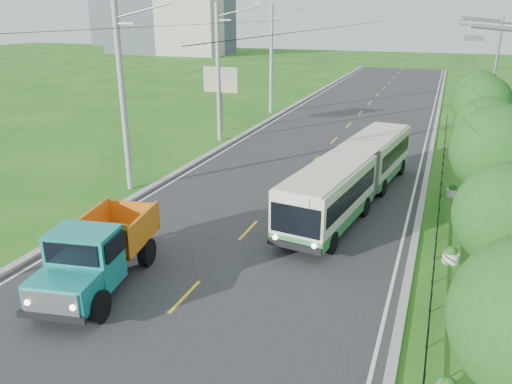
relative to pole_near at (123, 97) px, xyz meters
The scene contains 24 objects.
ground 13.24m from the pole_near, 47.45° to the right, with size 240.00×240.00×0.00m, color #1E5915.
road 14.67m from the pole_near, 53.09° to the left, with size 14.00×120.00×0.02m, color #28282B.
curb_left 12.14m from the pole_near, 84.48° to the left, with size 0.40×120.00×0.15m, color #9E9E99.
curb_right 19.60m from the pole_near, 35.52° to the left, with size 0.30×120.00×0.10m, color #9E9E99.
edge_line_left 12.22m from the pole_near, 81.66° to the left, with size 0.12×120.00×0.00m, color silver.
edge_line_right 19.21m from the pole_near, 36.41° to the left, with size 0.12×120.00×0.00m, color silver.
centre_dash 13.23m from the pole_near, 47.45° to the right, with size 0.12×2.20×0.00m, color yellow.
railing_right 17.68m from the pole_near, 17.09° to the left, with size 0.04×40.00×0.60m, color black.
pole_near is the anchor object (origin of this frame).
pole_mid 12.00m from the pole_near, 90.00° to the left, with size 3.51×0.32×10.00m.
pole_far 24.00m from the pole_near, 90.00° to the left, with size 3.51×0.32×10.00m.
tree_second 19.44m from the pole_near, 20.74° to the right, with size 3.18×3.26×5.30m.
tree_third 18.17m from the pole_near, ahead, with size 3.60×3.62×6.00m.
tree_fourth 18.89m from the pole_near, 15.84° to the left, with size 3.24×3.31×5.40m.
tree_fifth 21.31m from the pole_near, 31.59° to the left, with size 3.48×3.52×5.80m.
tree_back 24.98m from the pole_near, 43.41° to the left, with size 3.30×3.36×5.50m.
streetlight_mid 19.56m from the pole_near, 14.81° to the left, with size 3.02×0.20×9.07m.
streetlight_far 26.80m from the pole_near, 45.14° to the left, with size 3.02×0.20×9.07m.
planter_near 17.79m from the pole_near, 10.09° to the right, with size 0.64×0.64×0.67m.
planter_mid 18.23m from the pole_near, 16.52° to the left, with size 0.64×0.64×0.67m.
planter_far 21.83m from the pole_near, 37.63° to the left, with size 0.64×0.64×0.67m.
billboard_left 15.10m from the pole_near, 94.72° to the left, with size 3.00×0.20×5.20m.
bus 12.66m from the pole_near, ahead, with size 4.25×14.61×2.79m.
dump_truck 11.27m from the pole_near, 61.65° to the right, with size 3.26×6.33×2.54m.
Camera 1 is at (7.65, -13.22, 9.32)m, focal length 35.00 mm.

